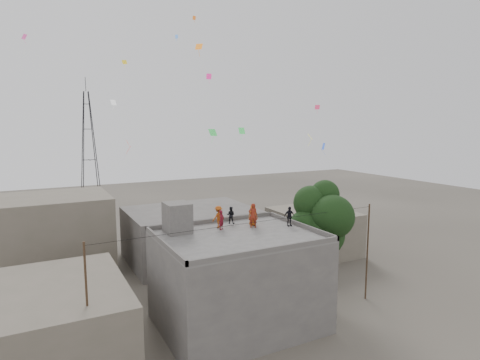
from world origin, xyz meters
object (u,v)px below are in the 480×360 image
object	(u,v)px
tree	(322,221)
person_red_adult	(253,215)
stair_head_box	(177,218)
person_dark_adult	(289,216)
transmission_tower	(89,153)

from	to	relation	value
tree	person_red_adult	distance (m)	5.60
tree	stair_head_box	bearing A→B (deg)	169.26
tree	person_red_adult	bearing A→B (deg)	172.12
stair_head_box	person_red_adult	world-z (taller)	stair_head_box
stair_head_box	person_dark_adult	xyz separation A→B (m)	(7.56, -2.09, -0.30)
transmission_tower	person_dark_adult	bearing A→B (deg)	-78.04
stair_head_box	tree	distance (m)	10.80
tree	person_dark_adult	distance (m)	3.09
person_red_adult	person_dark_adult	world-z (taller)	person_red_adult
tree	person_red_adult	world-z (taller)	tree
transmission_tower	person_red_adult	distance (m)	39.15
transmission_tower	person_red_adult	bearing A→B (deg)	-81.34
stair_head_box	tree	size ratio (longest dim) A/B	0.22
tree	person_dark_adult	world-z (taller)	tree
stair_head_box	person_red_adult	distance (m)	5.24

